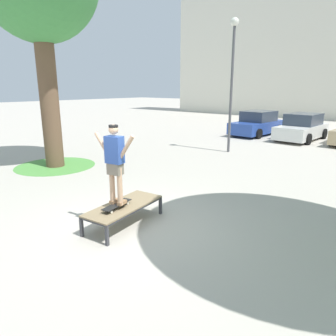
# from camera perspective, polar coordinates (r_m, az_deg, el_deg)

# --- Properties ---
(ground_plane) EXTENTS (120.00, 120.00, 0.00)m
(ground_plane) POSITION_cam_1_polar(r_m,az_deg,el_deg) (6.95, -6.13, -10.72)
(ground_plane) COLOR #B2AA9E
(skate_box) EXTENTS (1.01, 1.99, 0.46)m
(skate_box) POSITION_cam_1_polar(r_m,az_deg,el_deg) (6.94, -8.13, -7.10)
(skate_box) COLOR #38383D
(skate_box) RESTS_ON ground
(skateboard) EXTENTS (0.36, 0.82, 0.09)m
(skateboard) POSITION_cam_1_polar(r_m,az_deg,el_deg) (6.74, -9.40, -6.71)
(skateboard) COLOR black
(skateboard) RESTS_ON skate_box
(skater) EXTENTS (0.99, 0.34, 1.69)m
(skater) POSITION_cam_1_polar(r_m,az_deg,el_deg) (6.44, -9.76, 1.56)
(skater) COLOR tan
(skater) RESTS_ON skateboard
(grass_patch_near_left) EXTENTS (2.99, 2.99, 0.01)m
(grass_patch_near_left) POSITION_cam_1_polar(r_m,az_deg,el_deg) (12.78, -20.00, 0.39)
(grass_patch_near_left) COLOR #519342
(grass_patch_near_left) RESTS_ON ground
(car_blue) EXTENTS (2.14, 4.31, 1.50)m
(car_blue) POSITION_cam_1_polar(r_m,az_deg,el_deg) (20.56, 16.14, 7.80)
(car_blue) COLOR #28479E
(car_blue) RESTS_ON ground
(car_white) EXTENTS (2.05, 4.26, 1.50)m
(car_white) POSITION_cam_1_polar(r_m,az_deg,el_deg) (19.46, 23.44, 6.80)
(car_white) COLOR silver
(car_white) RESTS_ON ground
(light_post) EXTENTS (0.36, 0.36, 5.83)m
(light_post) POSITION_cam_1_polar(r_m,az_deg,el_deg) (14.61, 11.79, 17.79)
(light_post) COLOR #4C4C51
(light_post) RESTS_ON ground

